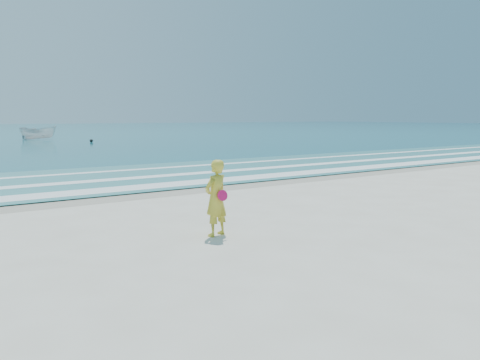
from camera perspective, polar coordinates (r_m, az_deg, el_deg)
ground at (r=11.45m, az=11.94°, el=-7.15°), size 400.00×400.00×0.00m
wet_sand at (r=18.72m, az=-8.17°, el=-1.29°), size 400.00×2.40×0.00m
shallow at (r=23.28m, az=-13.52°, el=0.44°), size 400.00×10.00×0.01m
foam_near at (r=19.88m, az=-9.79°, el=-0.65°), size 400.00×1.40×0.01m
foam_mid at (r=22.54m, az=-12.81°, el=0.25°), size 400.00×0.90×0.01m
foam_far at (r=25.63m, az=-15.47°, el=1.04°), size 400.00×0.60×0.01m
boat at (r=64.58m, az=-23.39°, el=5.30°), size 4.74×3.37×1.72m
buoy at (r=55.49m, az=-17.67°, el=4.59°), size 0.38×0.38×0.38m
woman at (r=11.42m, az=-2.95°, el=-2.20°), size 0.79×0.63×1.88m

